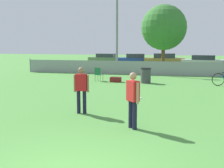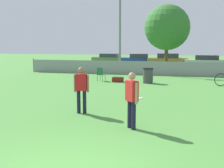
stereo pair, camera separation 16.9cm
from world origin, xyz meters
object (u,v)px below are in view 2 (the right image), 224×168
at_px(tree_near_pole, 167,28).
at_px(parked_car_olive, 110,59).
at_px(parked_car_blue, 139,59).
at_px(player_defender_red, 132,97).
at_px(light_pole, 120,20).
at_px(player_thrower_red, 81,87).
at_px(gear_bag_sideline, 118,80).
at_px(frisbee_disc, 140,98).
at_px(parked_car_silver, 207,62).
at_px(parked_car_tan, 168,60).
at_px(folding_chair_sideline, 101,73).
at_px(trash_bin, 148,75).

height_order(tree_near_pole, parked_car_olive, tree_near_pole).
xyz_separation_m(parked_car_olive, parked_car_blue, (3.86, -0.63, 0.01)).
bearing_deg(player_defender_red, parked_car_olive, 153.50).
bearing_deg(tree_near_pole, light_pole, -157.10).
distance_m(tree_near_pole, player_thrower_red, 17.05).
distance_m(player_thrower_red, gear_bag_sideline, 8.55).
bearing_deg(frisbee_disc, player_defender_red, -84.06).
bearing_deg(player_thrower_red, parked_car_silver, 68.93).
bearing_deg(player_thrower_red, parked_car_tan, 79.86).
xyz_separation_m(light_pole, tree_near_pole, (3.93, 1.66, -0.62)).
bearing_deg(gear_bag_sideline, folding_chair_sideline, 174.51).
distance_m(parked_car_olive, parked_car_blue, 3.91).
height_order(tree_near_pole, frisbee_disc, tree_near_pole).
bearing_deg(folding_chair_sideline, parked_car_blue, -77.72).
height_order(player_thrower_red, frisbee_disc, player_thrower_red).
relative_size(parked_car_blue, parked_car_silver, 0.95).
bearing_deg(parked_car_olive, tree_near_pole, -44.87).
height_order(player_thrower_red, gear_bag_sideline, player_thrower_red).
distance_m(light_pole, trash_bin, 8.43).
relative_size(gear_bag_sideline, parked_car_tan, 0.15).
relative_size(player_thrower_red, parked_car_blue, 0.38).
bearing_deg(player_thrower_red, frisbee_disc, 57.81).
xyz_separation_m(folding_chair_sideline, parked_car_tan, (3.41, 14.91, 0.17)).
relative_size(parked_car_olive, parked_car_blue, 1.00).
bearing_deg(parked_car_olive, parked_car_silver, -12.48).
xyz_separation_m(frisbee_disc, parked_car_tan, (-0.11, 20.22, 0.68)).
xyz_separation_m(player_defender_red, frisbee_disc, (-0.48, 4.65, -0.93)).
xyz_separation_m(parked_car_blue, parked_car_tan, (3.50, -1.09, 0.04)).
xyz_separation_m(light_pole, parked_car_blue, (0.12, 9.57, -3.89)).
bearing_deg(gear_bag_sideline, tree_near_pole, 72.95).
bearing_deg(parked_car_olive, frisbee_disc, -67.97).
height_order(tree_near_pole, folding_chair_sideline, tree_near_pole).
xyz_separation_m(player_thrower_red, parked_car_olive, (-5.87, 25.24, -0.30)).
distance_m(light_pole, folding_chair_sideline, 7.59).
distance_m(tree_near_pole, gear_bag_sideline, 9.38).
bearing_deg(parked_car_blue, parked_car_silver, -27.54).
bearing_deg(parked_car_olive, parked_car_tan, -9.96).
relative_size(tree_near_pole, parked_car_blue, 1.36).
distance_m(player_thrower_red, folding_chair_sideline, 8.83).
height_order(parked_car_olive, parked_car_tan, parked_car_tan).
xyz_separation_m(folding_chair_sideline, parked_car_blue, (-0.08, 16.00, 0.13)).
height_order(folding_chair_sideline, parked_car_tan, parked_car_tan).
xyz_separation_m(tree_near_pole, parked_car_silver, (3.91, 5.28, -3.28)).
xyz_separation_m(light_pole, frisbee_disc, (3.72, -11.74, -4.53)).
bearing_deg(player_defender_red, frisbee_disc, 142.82).
height_order(player_thrower_red, trash_bin, player_thrower_red).
relative_size(folding_chair_sideline, parked_car_silver, 0.20).
bearing_deg(frisbee_disc, parked_car_blue, 99.59).
bearing_deg(gear_bag_sideline, parked_car_tan, 81.63).
bearing_deg(folding_chair_sideline, parked_car_tan, -90.91).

